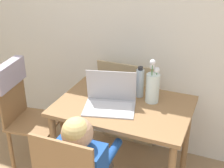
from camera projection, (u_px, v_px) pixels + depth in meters
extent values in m
cube|color=white|center=(141.00, 18.00, 2.64)|extent=(6.40, 0.05, 2.50)
cube|color=olive|center=(124.00, 106.00, 2.34)|extent=(1.00, 0.70, 0.03)
cylinder|color=olive|center=(55.00, 154.00, 2.41)|extent=(0.05, 0.05, 0.71)
cylinder|color=olive|center=(89.00, 116.00, 2.91)|extent=(0.05, 0.05, 0.71)
cylinder|color=olive|center=(186.00, 138.00, 2.60)|extent=(0.05, 0.05, 0.71)
cube|color=olive|center=(36.00, 122.00, 2.71)|extent=(0.45, 0.45, 0.02)
cube|color=olive|center=(12.00, 92.00, 2.64)|extent=(0.07, 0.38, 0.51)
cylinder|color=olive|center=(47.00, 157.00, 2.62)|extent=(0.04, 0.04, 0.40)
cylinder|color=olive|center=(63.00, 134.00, 2.91)|extent=(0.04, 0.04, 0.40)
cylinder|color=olive|center=(11.00, 150.00, 2.69)|extent=(0.04, 0.04, 0.40)
cylinder|color=olive|center=(30.00, 129.00, 2.99)|extent=(0.04, 0.04, 0.40)
cube|color=#ADA3B7|center=(9.00, 75.00, 2.57)|extent=(0.13, 0.40, 0.20)
sphere|color=tan|center=(77.00, 133.00, 1.78)|extent=(0.19, 0.19, 0.19)
sphere|color=#D8BC72|center=(76.00, 131.00, 1.76)|extent=(0.16, 0.16, 0.16)
cylinder|color=#1E4C9E|center=(112.00, 152.00, 2.02)|extent=(0.06, 0.24, 0.06)
cylinder|color=#1E4C9E|center=(75.00, 143.00, 2.11)|extent=(0.06, 0.24, 0.06)
cube|color=#B2B2B7|center=(109.00, 108.00, 2.27)|extent=(0.42, 0.35, 0.01)
cube|color=silver|center=(109.00, 108.00, 2.27)|extent=(0.36, 0.26, 0.00)
cube|color=#B2B2B7|center=(111.00, 86.00, 2.31)|extent=(0.37, 0.15, 0.26)
cube|color=#19284C|center=(111.00, 86.00, 2.31)|extent=(0.33, 0.13, 0.22)
cylinder|color=silver|center=(153.00, 88.00, 2.33)|extent=(0.10, 0.10, 0.23)
cylinder|color=#3D7A38|center=(156.00, 83.00, 2.31)|extent=(0.01, 0.01, 0.22)
sphere|color=white|center=(157.00, 70.00, 2.26)|extent=(0.04, 0.04, 0.04)
cylinder|color=#3D7A38|center=(151.00, 81.00, 2.33)|extent=(0.01, 0.01, 0.23)
sphere|color=white|center=(152.00, 67.00, 2.28)|extent=(0.04, 0.04, 0.04)
cylinder|color=#3D7A38|center=(152.00, 80.00, 2.28)|extent=(0.01, 0.01, 0.28)
sphere|color=white|center=(153.00, 62.00, 2.22)|extent=(0.04, 0.04, 0.04)
cylinder|color=silver|center=(140.00, 83.00, 2.41)|extent=(0.06, 0.06, 0.22)
cylinder|color=#262628|center=(140.00, 68.00, 2.36)|extent=(0.04, 0.04, 0.02)
cube|color=tan|center=(126.00, 106.00, 2.92)|extent=(0.52, 0.14, 0.88)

